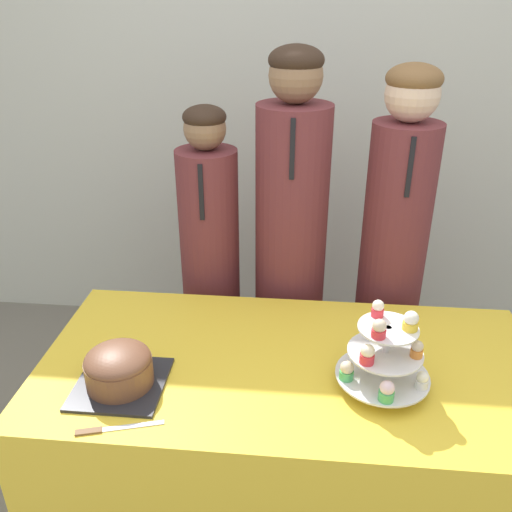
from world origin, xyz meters
The scene contains 8 objects.
wall_back centered at (0.00, 1.80, 1.35)m, with size 9.00×0.06×2.70m.
table centered at (0.00, 0.40, 0.35)m, with size 1.61×0.79×0.71m.
round_cake centered at (-0.51, 0.24, 0.77)m, with size 0.27×0.27×0.13m.
cake_knife centered at (-0.49, 0.05, 0.71)m, with size 0.24×0.08×0.01m.
cupcake_stand centered at (0.27, 0.31, 0.83)m, with size 0.28×0.28×0.27m.
student_0 centered at (-0.36, 1.01, 0.68)m, with size 0.25×0.25×1.40m.
student_1 centered at (-0.03, 1.01, 0.78)m, with size 0.29×0.30×1.62m.
student_2 centered at (0.39, 1.01, 0.77)m, with size 0.26×0.27×1.56m.
Camera 1 is at (0.03, -1.02, 1.79)m, focal length 38.00 mm.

